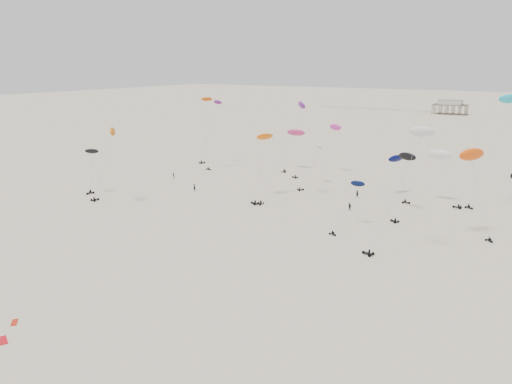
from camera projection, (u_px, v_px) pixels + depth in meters
The scene contains 25 objects.
ground_plane at pixel (402, 148), 196.77m from camera, with size 900.00×900.00×0.00m, color beige.
pavilion_main at pixel (450, 108), 325.03m from camera, with size 21.00×13.00×9.80m.
pier_fence at pixel (372, 109), 351.88m from camera, with size 80.20×0.20×1.50m.
rig_0 at pixel (293, 126), 120.96m from camera, with size 7.08×16.68×25.11m.
rig_1 at pixel (211, 126), 164.95m from camera, with size 6.58×7.26×21.02m.
rig_2 at pixel (404, 171), 85.74m from camera, with size 9.20×9.16×22.53m.
rig_3 at pixel (91, 169), 127.35m from camera, with size 3.82×4.42×11.74m.
rig_5 at pixel (314, 157), 136.11m from camera, with size 3.79×13.77×14.05m.
rig_6 at pixel (473, 161), 94.75m from camera, with size 8.72×6.62×17.19m.
rig_7 at pixel (207, 122), 155.16m from camera, with size 4.77×5.02×22.59m.
rig_10 at pixel (404, 171), 110.27m from camera, with size 4.65×13.44×15.48m.
rig_12 at pixel (328, 136), 150.25m from camera, with size 9.52×16.87×20.03m.
rig_14 at pixel (502, 117), 113.42m from camera, with size 8.56×11.03×26.16m.
rig_15 at pixel (294, 137), 156.20m from camera, with size 6.24×10.30×13.35m.
rig_16 at pixel (108, 148), 117.70m from camera, with size 8.25×5.58×18.20m.
rig_17 at pixel (262, 153), 122.29m from camera, with size 5.89×12.61×16.79m.
rig_18 at pixel (443, 162), 119.16m from camera, with size 9.81×6.99×13.27m.
rig_19 at pixel (349, 201), 100.56m from camera, with size 3.83×10.70×11.89m.
rig_20 at pixel (398, 166), 125.29m from camera, with size 8.53×11.44×12.24m.
spectator_0 at pixel (195, 191), 131.14m from camera, with size 0.83×0.57×2.28m, color black.
spectator_1 at pixel (349, 210), 113.82m from camera, with size 1.00×0.58×2.04m, color black.
spectator_2 at pixel (174, 178), 145.72m from camera, with size 1.14×0.61×1.93m, color black.
spectator_3 at pixel (357, 197), 125.00m from camera, with size 0.80×0.55×2.20m, color black.
grounded_kite_a at pixel (3, 341), 60.49m from camera, with size 2.20×0.90×0.08m, color red.
grounded_kite_b at pixel (14, 323), 64.70m from camera, with size 1.80×0.70×0.07m, color #B31F0B.
Camera 1 is at (51.06, 3.31, 32.71)m, focal length 35.00 mm.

